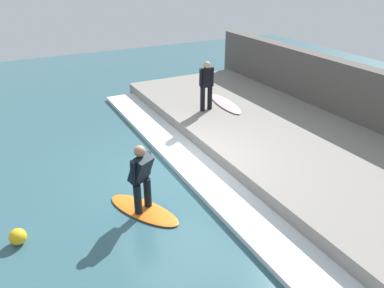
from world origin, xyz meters
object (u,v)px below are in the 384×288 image
Objects in this scene: surfboard_riding at (144,210)px; surfboard_waiting_near at (225,103)px; marker_buoy at (18,237)px; surfer_waiting_near at (206,83)px; surfer_riding at (141,175)px.

surfboard_waiting_near is (4.19, 3.61, 0.41)m from surfboard_riding.
surfboard_waiting_near is at bearing 40.71° from surfboard_riding.
surfboard_waiting_near reaches higher than marker_buoy.
surfboard_waiting_near is at bearing 28.10° from marker_buoy.
surfer_waiting_near is at bearing 45.49° from surfboard_riding.
surfboard_riding is at bearing -3.20° from marker_buoy.
marker_buoy is at bearing -149.80° from surfer_waiting_near.
surfboard_waiting_near is at bearing 40.71° from surfer_riding.
marker_buoy is (-2.32, 0.13, 0.12)m from surfboard_riding.
surfer_waiting_near reaches higher than marker_buoy.
surfboard_riding is 0.81m from surfer_riding.
surfboard_riding is at bearing 0.00° from surfer_riding.
surfboard_riding is 2.33m from marker_buoy.
surfer_waiting_near is at bearing -169.53° from surfboard_waiting_near.
surfboard_waiting_near is at bearing 10.47° from surfer_waiting_near.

